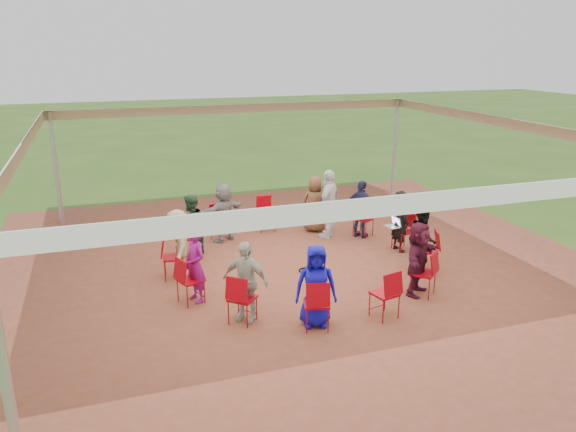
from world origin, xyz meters
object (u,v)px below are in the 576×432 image
object	(u,v)px
chair_2	(315,213)
person_seated_6	(195,265)
person_seated_7	(245,281)
person_seated_10	(422,238)
person_seated_8	(316,286)
chair_7	(190,280)
person_seated_3	(224,212)
chair_8	(242,299)
laptop	(394,224)
chair_3	(266,214)
chair_10	(385,294)
standing_person	(329,204)
person_seated_4	(191,226)
person_seated_5	(178,244)
chair_1	(363,219)
person_seated_0	(400,221)
chair_4	(221,222)
chair_5	(187,237)
chair_11	(423,273)
person_seated_2	(315,204)
chair_9	(316,304)
person_seated_9	(418,258)
chair_12	(427,251)
chair_6	(173,258)
person_seated_1	(361,209)
chair_0	(403,232)
cable_coil	(307,271)

from	to	relation	value
chair_2	person_seated_6	world-z (taller)	person_seated_6
person_seated_7	person_seated_10	world-z (taller)	same
person_seated_7	person_seated_8	xyz separation A→B (m)	(1.08, -0.58, 0.00)
chair_7	person_seated_3	distance (m)	3.48
chair_8	laptop	distance (m)	4.75
chair_3	chair_10	world-z (taller)	same
standing_person	person_seated_6	bearing A→B (deg)	-9.89
person_seated_4	person_seated_5	world-z (taller)	same
chair_2	chair_10	xyz separation A→B (m)	(-0.66, -4.96, 0.00)
chair_1	person_seated_0	world-z (taller)	person_seated_0
chair_4	person_seated_0	xyz separation A→B (m)	(3.76, -2.10, 0.28)
person_seated_7	chair_10	bearing A→B (deg)	25.19
chair_10	person_seated_3	distance (m)	5.20
chair_5	person_seated_0	world-z (taller)	person_seated_0
person_seated_3	person_seated_8	bearing A→B (deg)	69.23
chair_11	person_seated_5	xyz separation A→B (m)	(-4.29, 2.36, 0.28)
chair_3	person_seated_2	distance (m)	1.29
chair_4	chair_5	xyz separation A→B (m)	(-0.97, -0.84, 0.00)
chair_9	person_seated_9	size ratio (longest dim) A/B	0.62
person_seated_5	chair_4	bearing A→B (deg)	154.81
chair_7	person_seated_5	distance (m)	1.29
chair_3	chair_4	size ratio (longest dim) A/B	1.00
chair_5	person_seated_3	xyz separation A→B (m)	(1.02, 0.73, 0.28)
person_seated_9	chair_11	bearing A→B (deg)	-90.00
person_seated_4	chair_7	bearing A→B (deg)	25.19
chair_5	chair_12	world-z (taller)	same
person_seated_5	person_seated_7	size ratio (longest dim) A/B	1.00
person_seated_2	laptop	bearing A→B (deg)	148.81
chair_1	person_seated_10	xyz separation A→B (m)	(0.16, -2.43, 0.28)
person_seated_10	chair_8	bearing A→B (deg)	125.52
chair_6	chair_1	bearing A→B (deg)	110.77
chair_1	chair_6	world-z (taller)	same
person_seated_1	person_seated_5	size ratio (longest dim) A/B	1.00
person_seated_6	person_seated_9	distance (m)	4.21
chair_9	chair_11	xyz separation A→B (m)	(2.42, 0.57, 0.00)
chair_0	chair_4	xyz separation A→B (m)	(-3.88, 2.09, 0.00)
person_seated_0	laptop	bearing A→B (deg)	90.00
chair_3	person_seated_8	world-z (taller)	person_seated_8
person_seated_4	chair_5	bearing A→B (deg)	-90.00
standing_person	cable_coil	distance (m)	2.47
cable_coil	person_seated_10	bearing A→B (deg)	-17.12
chair_3	person_seated_2	world-z (taller)	person_seated_2
chair_4	person_seated_10	xyz separation A→B (m)	(3.60, -3.32, 0.28)
chair_9	chair_12	distance (m)	3.55
chair_3	laptop	distance (m)	3.38
standing_person	cable_coil	world-z (taller)	standing_person
chair_12	person_seated_7	world-z (taller)	person_seated_7
chair_2	chair_12	xyz separation A→B (m)	(1.22, -3.33, 0.00)
person_seated_7	laptop	distance (m)	4.63
chair_5	person_seated_0	distance (m)	4.90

